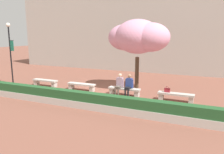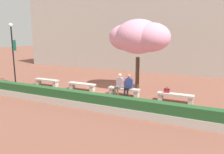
# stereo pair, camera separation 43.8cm
# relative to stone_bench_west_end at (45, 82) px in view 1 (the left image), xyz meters

# --- Properties ---
(ground_plane) EXTENTS (100.00, 100.00, 0.00)m
(ground_plane) POSITION_rel_stone_bench_west_end_xyz_m (4.46, 0.00, -0.31)
(ground_plane) COLOR brown
(building_facade) EXTENTS (28.00, 4.00, 7.51)m
(building_facade) POSITION_rel_stone_bench_west_end_xyz_m (4.46, 10.29, 3.45)
(building_facade) COLOR #B7B2A8
(building_facade) RESTS_ON ground
(stone_bench_west_end) EXTENTS (1.91, 0.43, 0.45)m
(stone_bench_west_end) POSITION_rel_stone_bench_west_end_xyz_m (0.00, 0.00, 0.00)
(stone_bench_west_end) COLOR #BCB7AD
(stone_bench_west_end) RESTS_ON ground
(stone_bench_near_west) EXTENTS (1.91, 0.43, 0.45)m
(stone_bench_near_west) POSITION_rel_stone_bench_west_end_xyz_m (2.97, 0.00, 0.00)
(stone_bench_near_west) COLOR #BCB7AD
(stone_bench_near_west) RESTS_ON ground
(stone_bench_center) EXTENTS (1.91, 0.43, 0.45)m
(stone_bench_center) POSITION_rel_stone_bench_west_end_xyz_m (5.94, 0.00, 0.00)
(stone_bench_center) COLOR #BCB7AD
(stone_bench_center) RESTS_ON ground
(stone_bench_near_east) EXTENTS (1.91, 0.43, 0.45)m
(stone_bench_near_east) POSITION_rel_stone_bench_west_end_xyz_m (8.92, 0.00, 0.00)
(stone_bench_near_east) COLOR #BCB7AD
(stone_bench_near_east) RESTS_ON ground
(person_seated_left) EXTENTS (0.51, 0.71, 1.29)m
(person_seated_left) POSITION_rel_stone_bench_west_end_xyz_m (5.64, -0.05, 0.39)
(person_seated_left) COLOR black
(person_seated_left) RESTS_ON ground
(person_seated_right) EXTENTS (0.51, 0.70, 1.29)m
(person_seated_right) POSITION_rel_stone_bench_west_end_xyz_m (6.24, -0.05, 0.39)
(person_seated_right) COLOR black
(person_seated_right) RESTS_ON ground
(handbag) EXTENTS (0.30, 0.15, 0.34)m
(handbag) POSITION_rel_stone_bench_west_end_xyz_m (8.44, 0.02, 0.27)
(handbag) COLOR #A3232D
(handbag) RESTS_ON stone_bench_near_east
(cherry_tree_main) EXTENTS (4.07, 2.85, 4.52)m
(cherry_tree_main) POSITION_rel_stone_bench_west_end_xyz_m (6.21, 1.63, 3.10)
(cherry_tree_main) COLOR #473323
(cherry_tree_main) RESTS_ON ground
(lamp_post_with_banner) EXTENTS (0.54, 0.28, 4.35)m
(lamp_post_with_banner) POSITION_rel_stone_bench_west_end_xyz_m (-2.22, -0.77, 2.29)
(lamp_post_with_banner) COLOR black
(lamp_post_with_banner) RESTS_ON ground
(planter_hedge_foreground) EXTENTS (13.78, 0.50, 0.80)m
(planter_hedge_foreground) POSITION_rel_stone_bench_west_end_xyz_m (4.46, -2.96, 0.08)
(planter_hedge_foreground) COLOR #BCB7AD
(planter_hedge_foreground) RESTS_ON ground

